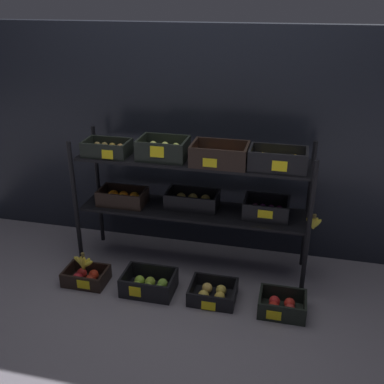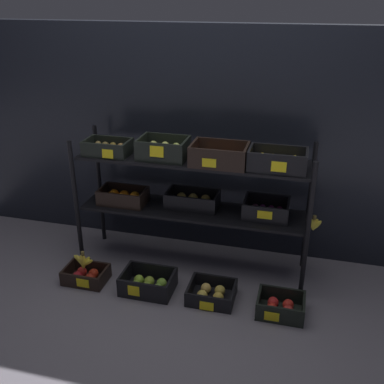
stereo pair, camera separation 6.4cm
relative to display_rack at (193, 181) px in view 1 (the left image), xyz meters
name	(u,v)px [view 1 (the left image)]	position (x,y,z in m)	size (l,w,h in m)	color
ground_plane	(192,264)	(-0.01, 0.01, -0.69)	(10.00, 10.00, 0.00)	slate
storefront_wall	(204,142)	(-0.01, 0.40, 0.16)	(4.02, 0.12, 1.70)	black
display_rack	(193,181)	(0.00, 0.00, 0.00)	(1.73, 0.42, 0.99)	black
crate_ground_apple_red	(86,277)	(-0.69, -0.38, -0.65)	(0.30, 0.21, 0.11)	black
crate_ground_apple_green	(149,285)	(-0.22, -0.38, -0.64)	(0.35, 0.26, 0.14)	black
crate_ground_apple_gold	(213,293)	(0.22, -0.36, -0.65)	(0.31, 0.27, 0.11)	black
crate_ground_right_apple_red	(282,306)	(0.68, -0.39, -0.64)	(0.30, 0.24, 0.12)	black
banana_bunch_loose	(83,263)	(-0.70, -0.39, -0.52)	(0.17, 0.05, 0.14)	brown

